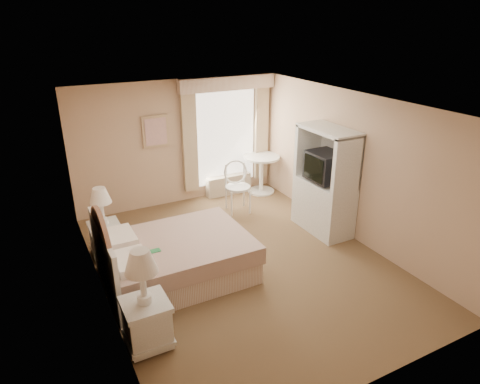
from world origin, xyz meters
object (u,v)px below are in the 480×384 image
nightstand_far (105,230)px  cafe_chair (237,182)px  armoire (325,189)px  bed (171,258)px  nightstand_near (146,312)px  round_table (261,168)px

nightstand_far → cafe_chair: nightstand_far is taller
armoire → bed: bearing=-175.6°
cafe_chair → armoire: 1.78m
cafe_chair → nightstand_far: bearing=-158.5°
nightstand_near → cafe_chair: 3.93m
bed → cafe_chair: 2.59m
round_table → cafe_chair: cafe_chair is taller
bed → nightstand_far: size_ratio=1.83×
nightstand_far → round_table: bearing=17.6°
nightstand_far → bed: bearing=-57.9°
nightstand_near → armoire: size_ratio=0.67×
bed → nightstand_near: bed is taller
round_table → armoire: bearing=-87.7°
bed → armoire: bearing=4.4°
nightstand_near → round_table: 4.98m
round_table → cafe_chair: 1.07m
nightstand_near → cafe_chair: bearing=47.3°
nightstand_near → nightstand_far: (0.00, 2.34, -0.04)m
bed → nightstand_near: 1.40m
round_table → nightstand_far: bearing=-162.4°
nightstand_near → bed: bearing=59.0°
bed → round_table: 3.65m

